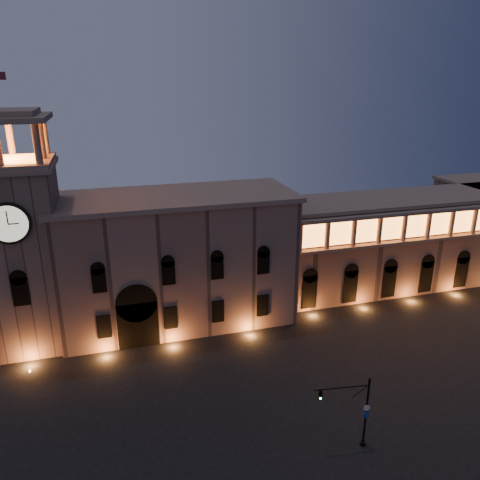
{
  "coord_description": "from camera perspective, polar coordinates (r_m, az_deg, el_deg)",
  "views": [
    {
      "loc": [
        -9.91,
        -35.91,
        31.67
      ],
      "look_at": [
        4.95,
        16.0,
        12.82
      ],
      "focal_mm": 35.0,
      "sensor_mm": 36.0,
      "label": 1
    }
  ],
  "objects": [
    {
      "name": "ground",
      "position": [
        48.9,
        -0.44,
        -21.13
      ],
      "size": [
        160.0,
        160.0,
        0.0
      ],
      "primitive_type": "plane",
      "color": "black",
      "rests_on": "ground"
    },
    {
      "name": "government_building",
      "position": [
        62.7,
        -7.69,
        -2.36
      ],
      "size": [
        30.8,
        12.8,
        17.6
      ],
      "color": "#7C5B51",
      "rests_on": "ground"
    },
    {
      "name": "clock_tower",
      "position": [
        60.96,
        -25.08,
        -0.97
      ],
      "size": [
        9.8,
        9.8,
        32.4
      ],
      "color": "#7C5B51",
      "rests_on": "ground"
    },
    {
      "name": "colonnade_wing",
      "position": [
        77.0,
        18.03,
        -0.16
      ],
      "size": [
        40.6,
        11.5,
        14.5
      ],
      "color": "brown",
      "rests_on": "ground"
    },
    {
      "name": "traffic_light",
      "position": [
        45.14,
        14.06,
        -19.62
      ],
      "size": [
        5.19,
        1.03,
        7.17
      ],
      "rotation": [
        0.0,
        0.0,
        -0.14
      ],
      "color": "black",
      "rests_on": "ground"
    }
  ]
}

